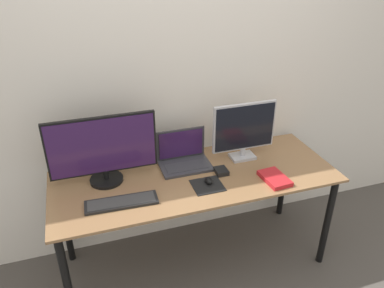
{
  "coord_description": "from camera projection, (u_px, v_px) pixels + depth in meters",
  "views": [
    {
      "loc": [
        -0.65,
        -1.58,
        2.07
      ],
      "look_at": [
        -0.01,
        0.4,
        0.95
      ],
      "focal_mm": 35.0,
      "sensor_mm": 36.0,
      "label": 1
    }
  ],
  "objects": [
    {
      "name": "power_brick",
      "position": [
        221.0,
        171.0,
        2.45
      ],
      "size": [
        0.08,
        0.09,
        0.03
      ],
      "color": "black",
      "rests_on": "desk"
    },
    {
      "name": "wall_back",
      "position": [
        177.0,
        80.0,
        2.53
      ],
      "size": [
        7.0,
        0.05,
        2.5
      ],
      "color": "silver",
      "rests_on": "ground_plane"
    },
    {
      "name": "mouse",
      "position": [
        209.0,
        181.0,
        2.34
      ],
      "size": [
        0.05,
        0.07,
        0.04
      ],
      "color": "black",
      "rests_on": "mousepad"
    },
    {
      "name": "book",
      "position": [
        275.0,
        178.0,
        2.37
      ],
      "size": [
        0.15,
        0.22,
        0.03
      ],
      "color": "red",
      "rests_on": "desk"
    },
    {
      "name": "desk",
      "position": [
        196.0,
        187.0,
        2.47
      ],
      "size": [
        1.84,
        0.69,
        0.74
      ],
      "color": "olive",
      "rests_on": "ground_plane"
    },
    {
      "name": "monitor_left",
      "position": [
        103.0,
        149.0,
        2.27
      ],
      "size": [
        0.66,
        0.21,
        0.44
      ],
      "color": "black",
      "rests_on": "desk"
    },
    {
      "name": "monitor_right",
      "position": [
        244.0,
        130.0,
        2.53
      ],
      "size": [
        0.45,
        0.12,
        0.41
      ],
      "color": "#B2B2B7",
      "rests_on": "desk"
    },
    {
      "name": "keyboard",
      "position": [
        122.0,
        202.0,
        2.16
      ],
      "size": [
        0.42,
        0.14,
        0.02
      ],
      "color": "black",
      "rests_on": "desk"
    },
    {
      "name": "mousepad",
      "position": [
        207.0,
        185.0,
        2.32
      ],
      "size": [
        0.19,
        0.18,
        0.0
      ],
      "color": "black",
      "rests_on": "desk"
    },
    {
      "name": "laptop",
      "position": [
        184.0,
        157.0,
        2.53
      ],
      "size": [
        0.34,
        0.23,
        0.23
      ],
      "color": "#333338",
      "rests_on": "desk"
    }
  ]
}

